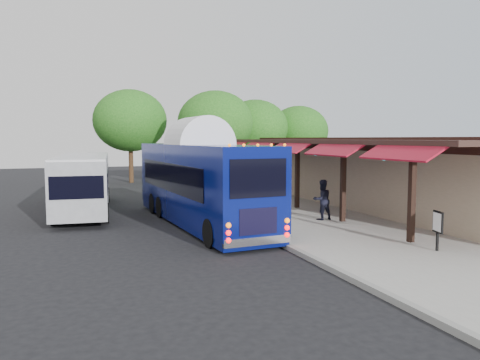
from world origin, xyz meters
name	(u,v)px	position (x,y,z in m)	size (l,w,h in m)	color
ground	(255,233)	(0.00, 0.00, 0.00)	(90.00, 90.00, 0.00)	black
sidewalk	(319,209)	(5.00, 4.00, 0.07)	(10.00, 40.00, 0.15)	#9E9B93
curb	(223,215)	(0.05, 4.00, 0.07)	(0.20, 40.00, 0.16)	gray
station_shelter	(378,172)	(8.38, 4.00, 1.85)	(8.15, 20.00, 3.60)	tan
coach_bus	(199,178)	(-1.45, 2.59, 1.90)	(3.11, 11.18, 3.54)	#081262
city_bus	(84,180)	(-5.83, 7.76, 1.51)	(3.03, 10.34, 2.74)	gray
ped_a	(281,211)	(0.60, -0.97, 0.94)	(0.58, 0.38, 1.58)	black
ped_b	(322,200)	(3.40, 0.98, 0.99)	(0.82, 0.64, 1.69)	black
ped_c	(242,198)	(0.60, 3.10, 0.96)	(0.94, 0.39, 1.61)	black
ped_d	(254,181)	(3.40, 8.58, 1.14)	(1.28, 0.73, 1.97)	black
sign_board	(438,224)	(3.93, -5.00, 0.97)	(0.18, 0.55, 1.21)	black
tree_left	(215,123)	(3.44, 16.22, 4.64)	(5.43, 5.43, 6.95)	#382314
tree_mid	(255,128)	(7.15, 17.82, 4.36)	(5.11, 5.11, 6.55)	#382314
tree_right	(299,131)	(11.37, 18.71, 4.15)	(4.86, 4.86, 6.22)	#382314
tree_far	(130,121)	(-1.82, 22.25, 4.96)	(5.81, 5.81, 7.44)	#382314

